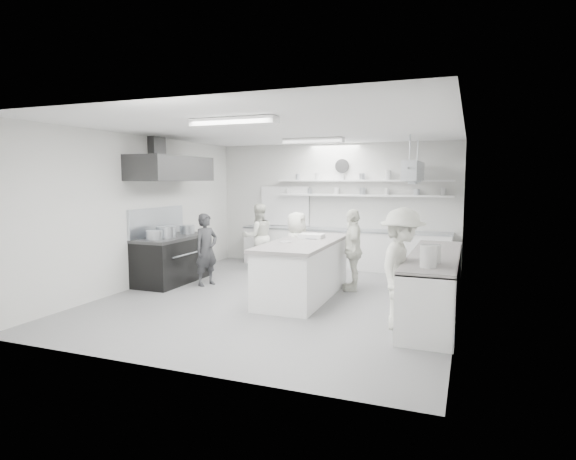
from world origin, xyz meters
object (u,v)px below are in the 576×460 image
(back_counter, at_px, (343,249))
(cook_stove, at_px, (206,250))
(stove, at_px, (173,260))
(prep_island, at_px, (303,270))
(cook_back, at_px, (258,237))
(right_counter, at_px, (434,286))

(back_counter, height_order, cook_stove, cook_stove)
(stove, height_order, prep_island, prep_island)
(cook_back, bearing_deg, back_counter, 162.66)
(right_counter, bearing_deg, back_counter, 124.65)
(prep_island, xyz_separation_m, cook_stove, (-2.14, 0.19, 0.24))
(back_counter, xyz_separation_m, right_counter, (2.35, -3.40, 0.01))
(cook_stove, bearing_deg, back_counter, -15.47)
(cook_back, bearing_deg, stove, 18.02)
(stove, relative_size, cook_back, 1.15)
(back_counter, xyz_separation_m, prep_island, (0.05, -3.01, 0.03))
(prep_island, distance_m, cook_stove, 2.16)
(stove, bearing_deg, right_counter, -6.52)
(right_counter, relative_size, prep_island, 1.25)
(prep_island, height_order, cook_stove, cook_stove)
(right_counter, relative_size, cook_back, 2.11)
(right_counter, height_order, cook_back, cook_back)
(back_counter, xyz_separation_m, cook_stove, (-2.09, -2.81, 0.27))
(prep_island, distance_m, cook_back, 2.86)
(back_counter, relative_size, cook_stove, 3.44)
(back_counter, relative_size, cook_back, 3.20)
(right_counter, bearing_deg, stove, 173.48)
(prep_island, bearing_deg, cook_stove, 173.93)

